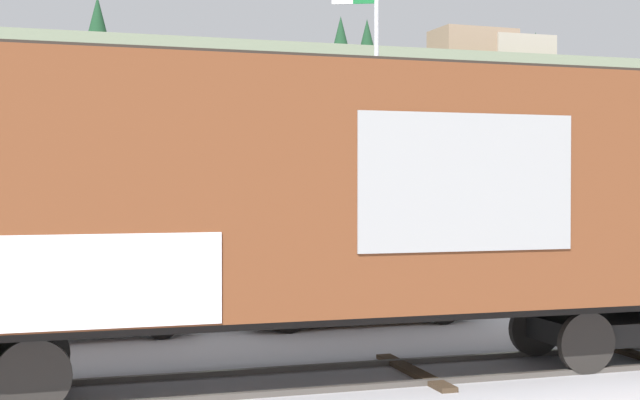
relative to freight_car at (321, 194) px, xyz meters
The scene contains 7 objects.
ground_plane 2.73m from the freight_car, ahead, with size 260.00×260.00×0.00m, color #B2B5BC.
track 2.72m from the freight_car, ahead, with size 60.00×2.54×0.08m.
freight_car is the anchor object (origin of this frame).
flagpole 11.20m from the freight_car, 66.05° to the left, with size 1.19×0.58×8.56m.
hillside 68.38m from the freight_car, 89.45° to the left, with size 129.04×32.33×18.20m.
parked_car_silver 6.22m from the freight_car, 126.62° to the left, with size 4.93×2.37×1.59m.
parked_car_black 5.70m from the freight_car, 67.08° to the left, with size 4.84×2.12×1.81m.
Camera 1 is at (-4.25, -11.98, 2.80)m, focal length 49.39 mm.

